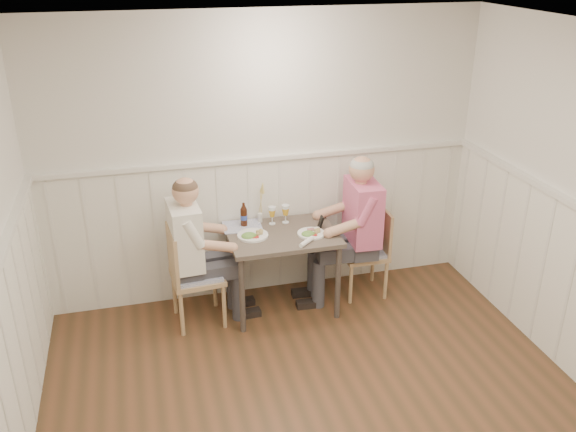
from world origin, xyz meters
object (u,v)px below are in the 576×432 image
object	(u,v)px
dining_table	(282,243)
diner_cream	(192,263)
man_in_pink	(357,240)
grass_vase	(260,204)
chair_right	(369,248)
chair_left	(190,273)
beer_bottle	(244,216)

from	to	relation	value
dining_table	diner_cream	world-z (taller)	diner_cream
man_in_pink	diner_cream	world-z (taller)	man_in_pink
dining_table	grass_vase	distance (m)	0.42
dining_table	chair_right	size ratio (longest dim) A/B	1.12
dining_table	chair_left	world-z (taller)	chair_left
chair_left	diner_cream	xyz separation A→B (m)	(0.02, 0.02, 0.08)
dining_table	chair_right	xyz separation A→B (m)	(0.85, 0.06, -0.19)
dining_table	grass_vase	size ratio (longest dim) A/B	2.43
diner_cream	beer_bottle	xyz separation A→B (m)	(0.51, 0.25, 0.27)
chair_right	diner_cream	xyz separation A→B (m)	(-1.65, -0.08, 0.11)
chair_left	diner_cream	bearing A→B (deg)	38.70
chair_left	man_in_pink	distance (m)	1.53
chair_right	beer_bottle	distance (m)	1.22
chair_right	man_in_pink	world-z (taller)	man_in_pink
dining_table	diner_cream	distance (m)	0.81
chair_right	man_in_pink	bearing A→B (deg)	-159.98
chair_left	grass_vase	world-z (taller)	grass_vase
beer_bottle	grass_vase	bearing A→B (deg)	18.27
beer_bottle	grass_vase	world-z (taller)	grass_vase
chair_right	diner_cream	size ratio (longest dim) A/B	0.62
chair_right	grass_vase	distance (m)	1.12
beer_bottle	grass_vase	distance (m)	0.18
chair_left	diner_cream	world-z (taller)	diner_cream
chair_left	diner_cream	distance (m)	0.09
dining_table	chair_left	distance (m)	0.84
grass_vase	diner_cream	bearing A→B (deg)	-155.49
chair_right	beer_bottle	xyz separation A→B (m)	(-1.15, 0.17, 0.39)
diner_cream	man_in_pink	bearing A→B (deg)	0.95
diner_cream	beer_bottle	bearing A→B (deg)	26.34
chair_right	chair_left	world-z (taller)	chair_left
chair_right	grass_vase	bearing A→B (deg)	167.22
dining_table	diner_cream	xyz separation A→B (m)	(-0.80, -0.02, -0.08)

